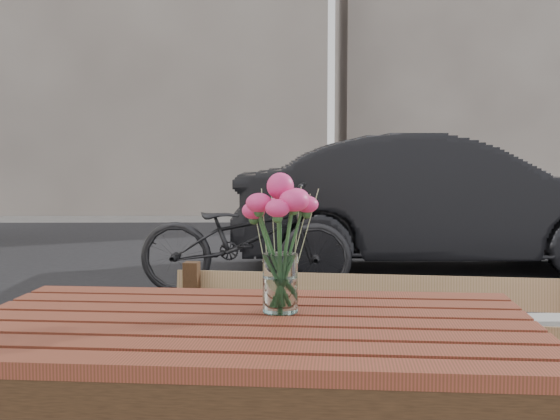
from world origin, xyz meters
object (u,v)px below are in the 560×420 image
Objects in this scene: parked_car at (439,203)px; bicycle at (245,238)px; main_vase at (280,226)px; main_table at (251,376)px.

parked_car reaches higher than bicycle.
bicycle is at bearing 93.29° from main_vase.
bicycle is at bearing 123.36° from parked_car.
main_vase is 0.18× the size of bicycle.
main_table is 0.36m from main_vase.
main_table is at bearing -172.27° from bicycle.
main_vase is (0.07, 0.08, 0.34)m from main_table.
main_vase is 0.08× the size of parked_car.
bicycle is (-0.18, 4.41, -0.19)m from main_table.
main_vase is at bearing -171.31° from bicycle.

